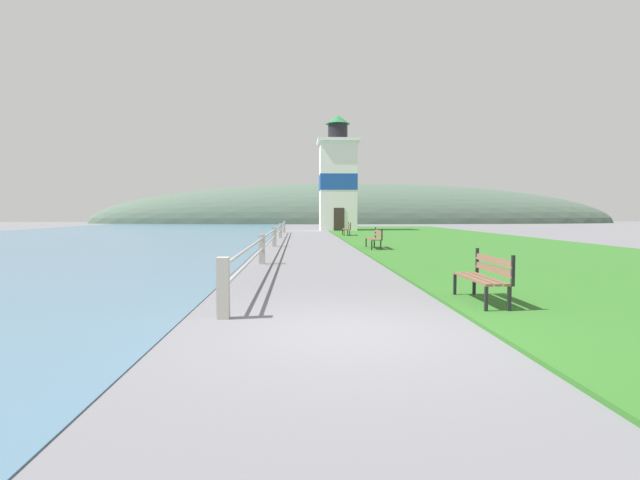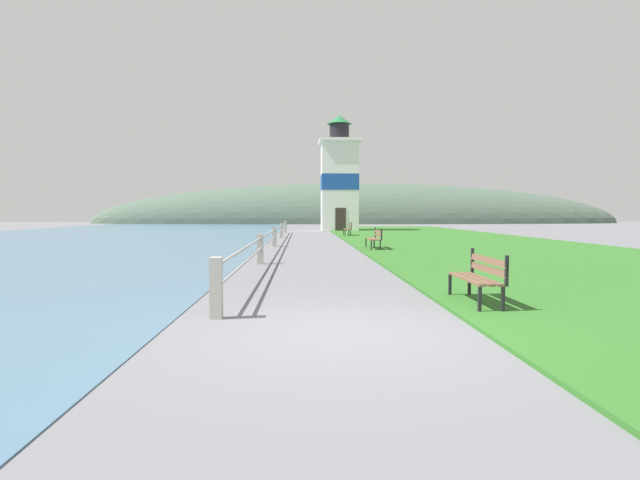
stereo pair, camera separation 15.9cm
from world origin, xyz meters
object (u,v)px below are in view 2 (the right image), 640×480
object	(u,v)px
park_bench_near	(479,275)
park_bench_far	(348,228)
park_bench_midway	(375,237)
lighthouse	(339,180)

from	to	relation	value
park_bench_near	park_bench_far	size ratio (longest dim) A/B	1.00
park_bench_near	park_bench_midway	size ratio (longest dim) A/B	0.83
park_bench_far	lighthouse	bearing A→B (deg)	-89.62
park_bench_near	lighthouse	world-z (taller)	lighthouse
park_bench_midway	lighthouse	distance (m)	22.90
lighthouse	park_bench_near	bearing A→B (deg)	-90.37
lighthouse	park_bench_far	bearing A→B (deg)	-90.79
park_bench_midway	lighthouse	xyz separation A→B (m)	(0.14, 22.57, 3.88)
park_bench_near	lighthouse	size ratio (longest dim) A/B	0.16
park_bench_midway	park_bench_far	world-z (taller)	same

